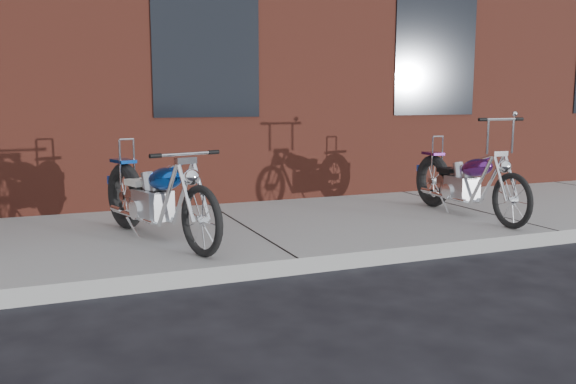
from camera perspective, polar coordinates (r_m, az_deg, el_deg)
name	(u,v)px	position (r m, az deg, el deg)	size (l,w,h in m)	color
ground	(298,275)	(5.39, 0.93, -7.77)	(120.00, 120.00, 0.00)	black
sidewalk	(245,233)	(6.74, -4.07, -3.81)	(22.00, 3.00, 0.15)	#9E9E9E
chopper_purple	(466,184)	(7.54, 16.32, 0.70)	(0.51, 2.11, 1.18)	black
chopper_blue	(157,200)	(6.10, -12.19, -0.75)	(0.82, 2.15, 0.97)	black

